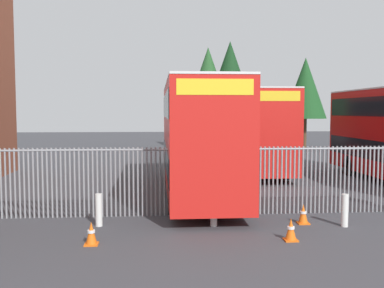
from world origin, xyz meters
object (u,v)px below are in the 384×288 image
traffic_cone_mid_forecourt (291,230)px  traffic_cone_by_gate (303,214)px  bollard_near_right (345,210)px  bollard_near_left (99,210)px  double_decker_bus_near_gate (198,134)px  bollard_center_front (214,210)px  traffic_cone_near_kerb (91,234)px  double_decker_bus_behind_fence_right (251,127)px

traffic_cone_mid_forecourt → traffic_cone_by_gate: bearing=62.3°
bollard_near_right → traffic_cone_by_gate: size_ratio=1.61×
traffic_cone_by_gate → traffic_cone_mid_forecourt: size_ratio=1.00×
bollard_near_left → bollard_near_right: size_ratio=1.00×
double_decker_bus_near_gate → bollard_near_left: 6.00m
bollard_near_left → bollard_center_front: bearing=-4.1°
double_decker_bus_near_gate → traffic_cone_mid_forecourt: (1.84, -6.48, -2.13)m
bollard_center_front → bollard_near_left: bearing=175.9°
traffic_cone_by_gate → traffic_cone_near_kerb: 6.19m
traffic_cone_mid_forecourt → bollard_near_left: bearing=160.1°
bollard_near_right → traffic_cone_near_kerb: bollard_near_right is taller
bollard_near_left → bollard_near_right: same height
bollard_near_right → bollard_near_left: bearing=175.3°
bollard_center_front → traffic_cone_by_gate: 2.69m
double_decker_bus_behind_fence_right → bollard_center_front: 12.63m
double_decker_bus_near_gate → traffic_cone_near_kerb: double_decker_bus_near_gate is taller
bollard_near_left → traffic_cone_mid_forecourt: 5.46m
double_decker_bus_behind_fence_right → double_decker_bus_near_gate: bearing=-116.9°
double_decker_bus_behind_fence_right → traffic_cone_by_gate: 12.13m
double_decker_bus_near_gate → traffic_cone_mid_forecourt: double_decker_bus_near_gate is taller
bollard_near_right → traffic_cone_near_kerb: size_ratio=1.61×
bollard_near_left → traffic_cone_by_gate: size_ratio=1.61×
bollard_center_front → traffic_cone_by_gate: bearing=1.3°
bollard_center_front → traffic_cone_near_kerb: bearing=-154.0°
bollard_center_front → traffic_cone_mid_forecourt: bollard_center_front is taller
traffic_cone_mid_forecourt → traffic_cone_near_kerb: bearing=179.7°
bollard_near_left → traffic_cone_near_kerb: bollard_near_left is taller
bollard_near_right → double_decker_bus_behind_fence_right: bearing=90.9°
double_decker_bus_near_gate → traffic_cone_mid_forecourt: 7.07m
traffic_cone_near_kerb → double_decker_bus_near_gate: bearing=63.3°
bollard_near_left → traffic_cone_mid_forecourt: bearing=-19.9°
double_decker_bus_near_gate → double_decker_bus_behind_fence_right: same height
bollard_center_front → double_decker_bus_behind_fence_right: bearing=73.4°
double_decker_bus_near_gate → traffic_cone_near_kerb: 7.53m
double_decker_bus_behind_fence_right → traffic_cone_mid_forecourt: 13.86m
bollard_near_left → bollard_near_right: bearing=-4.7°
double_decker_bus_near_gate → bollard_near_left: (-3.29, -4.62, -1.95)m
bollard_near_left → bollard_center_front: size_ratio=1.00×
double_decker_bus_near_gate → traffic_cone_by_gate: double_decker_bus_near_gate is taller
bollard_near_right → bollard_center_front: bearing=174.8°
double_decker_bus_near_gate → bollard_near_right: 6.74m
double_decker_bus_near_gate → double_decker_bus_behind_fence_right: (3.61, 7.10, 0.00)m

